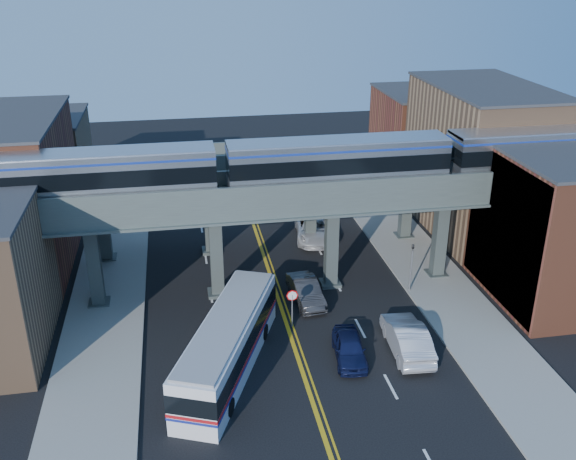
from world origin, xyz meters
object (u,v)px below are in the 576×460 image
object	(u,v)px
transit_train	(338,161)
traffic_signal	(412,262)
car_lane_d	(276,199)
car_parked_curb	(407,338)
car_lane_b	(306,291)
car_lane_c	(314,228)
car_lane_a	(349,348)
stop_sign	(292,302)
transit_bus	(228,345)

from	to	relation	value
transit_train	traffic_signal	distance (m)	8.70
car_lane_d	car_parked_curb	bearing A→B (deg)	-76.89
car_lane_b	car_lane_c	bearing A→B (deg)	70.13
car_lane_b	car_lane_d	world-z (taller)	car_lane_b
car_lane_a	car_lane_c	distance (m)	17.28
stop_sign	car_lane_b	size ratio (longest dim) A/B	0.56
stop_sign	car_lane_d	bearing A→B (deg)	83.54
car_lane_d	car_parked_curb	world-z (taller)	car_parked_curb
car_lane_d	traffic_signal	bearing A→B (deg)	-65.40
transit_train	traffic_signal	size ratio (longest dim) A/B	11.06
transit_train	car_lane_a	world-z (taller)	transit_train
car_lane_d	transit_bus	bearing A→B (deg)	-101.30
stop_sign	car_lane_c	bearing A→B (deg)	72.02
stop_sign	traffic_signal	distance (m)	9.41
car_lane_a	car_lane_b	distance (m)	7.10
transit_train	car_lane_d	size ratio (longest dim) A/B	8.45
transit_bus	car_parked_curb	bearing A→B (deg)	-68.13
traffic_signal	car_lane_b	world-z (taller)	traffic_signal
transit_train	car_lane_c	bearing A→B (deg)	87.89
car_lane_c	transit_bus	bearing A→B (deg)	-109.38
car_lane_b	traffic_signal	bearing A→B (deg)	-4.49
transit_train	car_lane_a	distance (m)	12.44
car_lane_a	car_lane_c	xyz separation A→B (m)	(1.64, 17.20, 0.14)
car_lane_b	transit_train	bearing A→B (deg)	34.57
car_lane_c	car_lane_d	bearing A→B (deg)	112.42
stop_sign	car_parked_curb	xyz separation A→B (m)	(6.20, -3.86, -0.84)
stop_sign	car_lane_d	xyz separation A→B (m)	(2.33, 20.57, -0.98)
transit_train	car_lane_b	xyz separation A→B (m)	(-2.48, -2.02, -8.41)
stop_sign	car_parked_curb	bearing A→B (deg)	-31.90
traffic_signal	car_parked_curb	bearing A→B (deg)	-111.49
transit_train	car_parked_curb	world-z (taller)	transit_train
transit_bus	car_lane_d	distance (m)	25.25
stop_sign	car_lane_b	world-z (taller)	stop_sign
stop_sign	car_parked_curb	distance (m)	7.35
traffic_signal	car_lane_c	xyz separation A→B (m)	(-4.62, 10.18, -1.43)
car_parked_curb	transit_bus	bearing A→B (deg)	3.27
traffic_signal	car_lane_d	size ratio (longest dim) A/B	0.76
transit_bus	car_lane_d	bearing A→B (deg)	7.03
transit_bus	car_lane_b	bearing A→B (deg)	-18.65
traffic_signal	car_lane_d	world-z (taller)	traffic_signal
car_lane_b	car_lane_a	bearing A→B (deg)	-85.40
stop_sign	car_lane_a	size ratio (longest dim) A/B	0.61
car_lane_b	car_lane_d	bearing A→B (deg)	82.66
stop_sign	car_lane_a	bearing A→B (deg)	-56.75
traffic_signal	car_lane_a	distance (m)	9.54
transit_bus	car_parked_curb	xyz separation A→B (m)	(10.57, -0.10, -0.67)
stop_sign	car_parked_curb	world-z (taller)	stop_sign
transit_train	car_lane_b	distance (m)	9.00
stop_sign	traffic_signal	bearing A→B (deg)	18.63
stop_sign	car_lane_b	distance (m)	3.48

